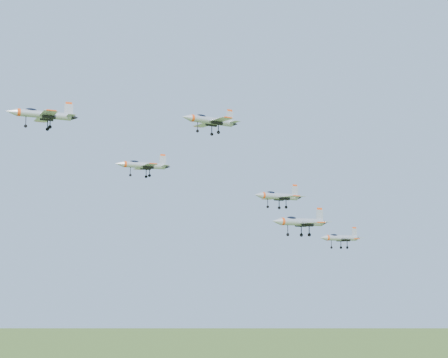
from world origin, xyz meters
name	(u,v)px	position (x,y,z in m)	size (l,w,h in m)	color
jet_lead	(42,114)	(-29.35, 14.61, 151.44)	(14.01, 11.51, 3.75)	#A3A9AF
jet_left_high	(143,165)	(-13.34, 1.30, 140.84)	(10.86, 8.94, 2.91)	#A3A9AF
jet_right_high	(210,120)	(-9.21, -18.56, 146.02)	(10.88, 9.06, 2.91)	#A3A9AF
jet_left_low	(278,196)	(19.55, 6.17, 136.73)	(13.20, 10.97, 3.53)	#A3A9AF
jet_right_low	(300,222)	(14.59, -9.19, 130.45)	(13.37, 11.05, 3.57)	#A3A9AF
jet_trail	(340,238)	(31.30, 0.01, 127.71)	(11.27, 9.29, 3.02)	#A3A9AF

